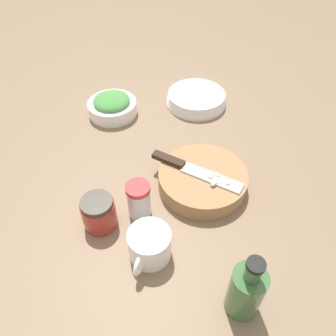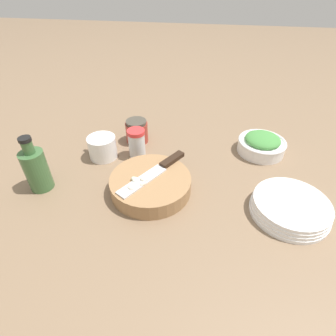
# 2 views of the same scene
# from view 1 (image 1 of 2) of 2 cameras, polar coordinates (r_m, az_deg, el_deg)

# --- Properties ---
(ground_plane) EXTENTS (5.00, 5.00, 0.00)m
(ground_plane) POSITION_cam_1_polar(r_m,az_deg,el_deg) (0.85, 0.12, -1.93)
(ground_plane) COLOR #7F664C
(cutting_board) EXTENTS (0.22, 0.22, 0.05)m
(cutting_board) POSITION_cam_1_polar(r_m,az_deg,el_deg) (0.82, 6.02, -2.02)
(cutting_board) COLOR #9E754C
(cutting_board) RESTS_ON ground_plane
(chef_knife) EXTENTS (0.15, 0.22, 0.01)m
(chef_knife) POSITION_cam_1_polar(r_m,az_deg,el_deg) (0.81, 3.86, -0.09)
(chef_knife) COLOR black
(chef_knife) RESTS_ON cutting_board
(garlic_cloves) EXTENTS (0.05, 0.06, 0.01)m
(garlic_cloves) POSITION_cam_1_polar(r_m,az_deg,el_deg) (0.79, 8.33, -1.88)
(garlic_cloves) COLOR white
(garlic_cloves) RESTS_ON cutting_board
(herb_bowl) EXTENTS (0.15, 0.15, 0.06)m
(herb_bowl) POSITION_cam_1_polar(r_m,az_deg,el_deg) (1.06, -9.69, 10.66)
(herb_bowl) COLOR white
(herb_bowl) RESTS_ON ground_plane
(spice_jar) EXTENTS (0.06, 0.06, 0.10)m
(spice_jar) POSITION_cam_1_polar(r_m,az_deg,el_deg) (0.74, -5.09, -5.60)
(spice_jar) COLOR silver
(spice_jar) RESTS_ON ground_plane
(coffee_mug) EXTENTS (0.11, 0.09, 0.07)m
(coffee_mug) POSITION_cam_1_polar(r_m,az_deg,el_deg) (0.69, -3.26, -13.27)
(coffee_mug) COLOR white
(coffee_mug) RESTS_ON ground_plane
(plate_stack) EXTENTS (0.19, 0.19, 0.04)m
(plate_stack) POSITION_cam_1_polar(r_m,az_deg,el_deg) (1.10, 4.96, 11.93)
(plate_stack) COLOR white
(plate_stack) RESTS_ON ground_plane
(honey_jar) EXTENTS (0.08, 0.08, 0.08)m
(honey_jar) POSITION_cam_1_polar(r_m,az_deg,el_deg) (0.75, -11.94, -7.64)
(honey_jar) COLOR #9E3328
(honey_jar) RESTS_ON ground_plane
(oil_bottle) EXTENTS (0.06, 0.06, 0.16)m
(oil_bottle) POSITION_cam_1_polar(r_m,az_deg,el_deg) (0.63, 13.41, -20.06)
(oil_bottle) COLOR #3D6638
(oil_bottle) RESTS_ON ground_plane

